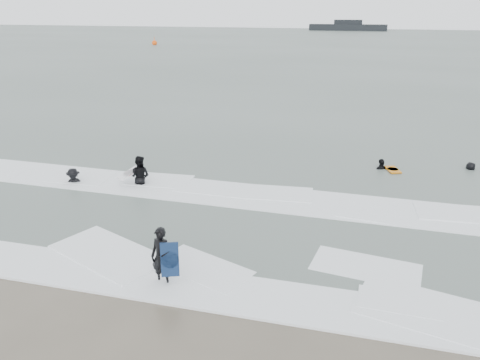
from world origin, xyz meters
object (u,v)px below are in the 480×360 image
(buoy, at_px, (155,43))
(surfer_right_far, at_px, (470,170))
(surfer_centre, at_px, (163,284))
(vessel_horizon, at_px, (348,27))
(surfer_wading, at_px, (141,185))
(surfer_breaker, at_px, (74,184))
(surfer_right_near, at_px, (381,170))

(buoy, bearing_deg, surfer_right_far, -54.18)
(surfer_centre, relative_size, vessel_horizon, 0.07)
(surfer_centre, bearing_deg, surfer_wading, 130.05)
(surfer_right_far, bearing_deg, surfer_breaker, -15.73)
(surfer_wading, height_order, buoy, buoy)
(surfer_right_far, distance_m, vessel_horizon, 136.01)
(surfer_right_near, xyz_separation_m, buoy, (-43.02, 66.14, 0.42))
(surfer_centre, height_order, vessel_horizon, vessel_horizon)
(surfer_centre, bearing_deg, vessel_horizon, 100.26)
(surfer_wading, xyz_separation_m, surfer_right_far, (13.88, 5.86, 0.00))
(surfer_wading, relative_size, surfer_right_far, 1.20)
(surfer_right_far, height_order, buoy, buoy)
(surfer_right_near, distance_m, surfer_right_far, 4.11)
(surfer_wading, relative_size, buoy, 1.12)
(surfer_wading, xyz_separation_m, vessel_horizon, (-0.05, 141.16, 1.22))
(surfer_right_near, relative_size, buoy, 1.01)
(surfer_right_near, height_order, buoy, buoy)
(surfer_right_near, bearing_deg, surfer_right_far, 156.30)
(surfer_centre, relative_size, surfer_breaker, 1.09)
(surfer_right_far, relative_size, vessel_horizon, 0.06)
(surfer_centre, height_order, surfer_breaker, surfer_centre)
(surfer_centre, relative_size, surfer_wading, 0.92)
(surfer_breaker, relative_size, buoy, 0.95)
(vessel_horizon, bearing_deg, surfer_centre, -88.39)
(surfer_wading, height_order, surfer_right_far, surfer_wading)
(surfer_breaker, bearing_deg, surfer_right_near, 3.62)
(surfer_breaker, distance_m, surfer_right_near, 13.83)
(surfer_breaker, xyz_separation_m, surfer_right_far, (16.64, 6.58, 0.00))
(surfer_right_far, bearing_deg, surfer_centre, 14.93)
(surfer_wading, relative_size, surfer_breaker, 1.18)
(surfer_wading, xyz_separation_m, buoy, (-33.12, 71.00, 0.42))
(surfer_breaker, distance_m, vessel_horizon, 141.91)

